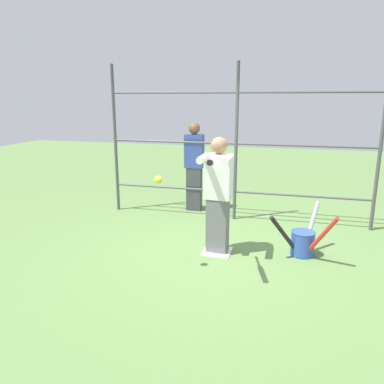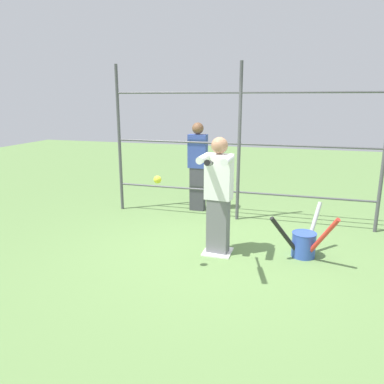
# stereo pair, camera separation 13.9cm
# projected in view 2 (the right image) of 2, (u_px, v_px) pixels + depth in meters

# --- Properties ---
(ground_plane) EXTENTS (24.00, 24.00, 0.00)m
(ground_plane) POSITION_uv_depth(u_px,v_px,m) (218.00, 252.00, 5.44)
(ground_plane) COLOR #608447
(home_plate) EXTENTS (0.40, 0.40, 0.02)m
(home_plate) POSITION_uv_depth(u_px,v_px,m) (218.00, 252.00, 5.44)
(home_plate) COLOR white
(home_plate) RESTS_ON ground
(fence_backstop) EXTENTS (4.73, 0.06, 2.79)m
(fence_backstop) POSITION_uv_depth(u_px,v_px,m) (239.00, 144.00, 6.58)
(fence_backstop) COLOR #4C4C51
(fence_backstop) RESTS_ON ground
(batter) EXTENTS (0.43, 0.59, 1.67)m
(batter) POSITION_uv_depth(u_px,v_px,m) (218.00, 192.00, 5.20)
(batter) COLOR slate
(batter) RESTS_ON ground
(baseball_bat_swinging) EXTENTS (0.19, 0.79, 0.19)m
(baseball_bat_swinging) POSITION_uv_depth(u_px,v_px,m) (209.00, 163.00, 4.21)
(baseball_bat_swinging) COLOR black
(softball_in_flight) EXTENTS (0.10, 0.10, 0.10)m
(softball_in_flight) POSITION_uv_depth(u_px,v_px,m) (158.00, 180.00, 4.55)
(softball_in_flight) COLOR yellow
(bat_bucket) EXTENTS (0.90, 0.84, 0.73)m
(bat_bucket) POSITION_uv_depth(u_px,v_px,m) (304.00, 243.00, 5.24)
(bat_bucket) COLOR #3351B2
(bat_bucket) RESTS_ON ground
(bystander_behind_fence) EXTENTS (0.36, 0.22, 1.73)m
(bystander_behind_fence) POSITION_uv_depth(u_px,v_px,m) (198.00, 165.00, 7.28)
(bystander_behind_fence) COLOR #3F3F47
(bystander_behind_fence) RESTS_ON ground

